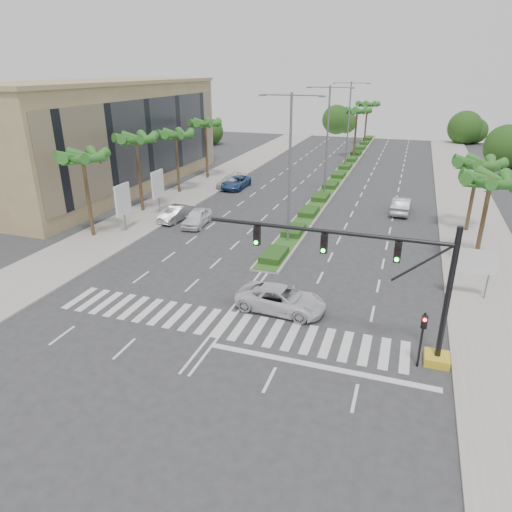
{
  "coord_description": "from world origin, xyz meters",
  "views": [
    {
      "loc": [
        9.11,
        -20.96,
        13.66
      ],
      "look_at": [
        0.77,
        3.48,
        3.0
      ],
      "focal_mm": 32.0,
      "sensor_mm": 36.0,
      "label": 1
    }
  ],
  "objects": [
    {
      "name": "car_parked_c",
      "position": [
        -10.97,
        30.26,
        0.73
      ],
      "size": [
        2.44,
        5.28,
        1.47
      ],
      "primitive_type": "imported",
      "rotation": [
        0.0,
        0.0,
        0.0
      ],
      "color": "navy",
      "rests_on": "ground"
    },
    {
      "name": "palm_left_mid",
      "position": [
        -16.5,
        18.0,
        7.08
      ],
      "size": [
        4.57,
        4.68,
        7.95
      ],
      "color": "brown",
      "rests_on": "ground"
    },
    {
      "name": "billboard_near",
      "position": [
        -14.5,
        12.0,
        2.96
      ],
      "size": [
        0.18,
        2.1,
        4.35
      ],
      "color": "slate",
      "rests_on": "ground"
    },
    {
      "name": "streetlight_near",
      "position": [
        0.0,
        14.0,
        6.81
      ],
      "size": [
        5.1,
        0.25,
        12.0
      ],
      "color": "slate",
      "rests_on": "ground"
    },
    {
      "name": "ground",
      "position": [
        0.0,
        0.0,
        0.0
      ],
      "size": [
        160.0,
        160.0,
        0.0
      ],
      "primitive_type": "plane",
      "color": "#333335",
      "rests_on": "ground"
    },
    {
      "name": "palm_left_end",
      "position": [
        -16.5,
        34.0,
        6.88
      ],
      "size": [
        4.57,
        4.68,
        7.75
      ],
      "color": "brown",
      "rests_on": "ground"
    },
    {
      "name": "car_parked_b",
      "position": [
        -11.8,
        16.39,
        0.71
      ],
      "size": [
        1.94,
        4.42,
        1.41
      ],
      "primitive_type": "imported",
      "rotation": [
        0.0,
        0.0,
        -0.11
      ],
      "color": "#A8A7AC",
      "rests_on": "ground"
    },
    {
      "name": "car_crossing",
      "position": [
        2.65,
        2.66,
        0.76
      ],
      "size": [
        5.62,
        2.91,
        1.51
      ],
      "primitive_type": "imported",
      "rotation": [
        0.0,
        0.0,
        1.5
      ],
      "color": "silver",
      "rests_on": "ground"
    },
    {
      "name": "car_parked_a",
      "position": [
        -9.26,
        15.72,
        0.76
      ],
      "size": [
        2.2,
        4.63,
        1.53
      ],
      "primitive_type": "imported",
      "rotation": [
        0.0,
        0.0,
        0.09
      ],
      "color": "white",
      "rests_on": "ground"
    },
    {
      "name": "palm_median_b",
      "position": [
        0.0,
        70.0,
        7.17
      ],
      "size": [
        4.57,
        4.68,
        8.05
      ],
      "color": "brown",
      "rests_on": "ground"
    },
    {
      "name": "car_right",
      "position": [
        8.68,
        26.02,
        0.83
      ],
      "size": [
        2.02,
        5.1,
        1.65
      ],
      "primitive_type": "imported",
      "rotation": [
        0.0,
        0.0,
        3.09
      ],
      "color": "#9E9EA2",
      "rests_on": "ground"
    },
    {
      "name": "median",
      "position": [
        0.0,
        45.0,
        0.1
      ],
      "size": [
        2.2,
        75.0,
        0.2
      ],
      "primitive_type": "cube",
      "color": "gray",
      "rests_on": "ground"
    },
    {
      "name": "palm_median_a",
      "position": [
        0.0,
        55.0,
        7.17
      ],
      "size": [
        4.57,
        4.68,
        8.05
      ],
      "color": "brown",
      "rests_on": "ground"
    },
    {
      "name": "signal_gantry",
      "position": [
        9.27,
        -0.0,
        3.46
      ],
      "size": [
        12.6,
        1.2,
        7.2
      ],
      "color": "gold",
      "rests_on": "ground"
    },
    {
      "name": "median_grass",
      "position": [
        0.0,
        45.0,
        0.22
      ],
      "size": [
        1.8,
        75.0,
        0.04
      ],
      "primitive_type": "cube",
      "color": "#2C561D",
      "rests_on": "median"
    },
    {
      "name": "palm_left_near",
      "position": [
        -16.5,
        10.0,
        6.69
      ],
      "size": [
        4.57,
        4.68,
        7.55
      ],
      "color": "brown",
      "rests_on": "ground"
    },
    {
      "name": "billboard_far",
      "position": [
        -14.5,
        18.0,
        2.96
      ],
      "size": [
        0.18,
        2.1,
        4.35
      ],
      "color": "slate",
      "rests_on": "ground"
    },
    {
      "name": "direction_sign",
      "position": [
        13.5,
        7.99,
        2.45
      ],
      "size": [
        2.7,
        0.11,
        3.4
      ],
      "color": "slate",
      "rests_on": "ground"
    },
    {
      "name": "palm_right_far",
      "position": [
        14.5,
        22.0,
        5.91
      ],
      "size": [
        4.57,
        4.68,
        6.75
      ],
      "color": "brown",
      "rests_on": "ground"
    },
    {
      "name": "palm_left_far",
      "position": [
        -16.5,
        26.0,
        6.5
      ],
      "size": [
        4.57,
        4.68,
        7.35
      ],
      "color": "brown",
      "rests_on": "ground"
    },
    {
      "name": "streetlight_mid",
      "position": [
        0.0,
        30.0,
        6.81
      ],
      "size": [
        5.1,
        0.25,
        12.0
      ],
      "color": "slate",
      "rests_on": "ground"
    },
    {
      "name": "palm_right_near",
      "position": [
        14.5,
        14.0,
        6.2
      ],
      "size": [
        4.57,
        4.68,
        7.05
      ],
      "color": "brown",
      "rests_on": "ground"
    },
    {
      "name": "building",
      "position": [
        -26.0,
        26.0,
        6.0
      ],
      "size": [
        12.0,
        36.0,
        12.0
      ],
      "primitive_type": "cube",
      "color": "tan",
      "rests_on": "ground"
    },
    {
      "name": "streetlight_far",
      "position": [
        0.0,
        46.0,
        6.81
      ],
      "size": [
        5.1,
        0.25,
        12.0
      ],
      "color": "slate",
      "rests_on": "ground"
    },
    {
      "name": "footpath_right",
      "position": [
        15.2,
        20.0,
        0.07
      ],
      "size": [
        6.0,
        120.0,
        0.15
      ],
      "primitive_type": "cube",
      "color": "gray",
      "rests_on": "ground"
    },
    {
      "name": "pedestrian_signal",
      "position": [
        10.6,
        -0.68,
        2.04
      ],
      "size": [
        0.28,
        0.36,
        3.0
      ],
      "color": "black",
      "rests_on": "ground"
    },
    {
      "name": "footpath_left",
      "position": [
        -15.2,
        20.0,
        0.07
      ],
      "size": [
        6.0,
        120.0,
        0.15
      ],
      "primitive_type": "cube",
      "color": "gray",
      "rests_on": "ground"
    },
    {
      "name": "car_parked_d",
      "position": [
        -11.7,
        30.5,
        0.74
      ],
      "size": [
        2.54,
        5.26,
        1.48
      ],
      "primitive_type": "imported",
      "rotation": [
        0.0,
        0.0,
        -0.09
      ],
      "color": "silver",
      "rests_on": "ground"
    }
  ]
}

